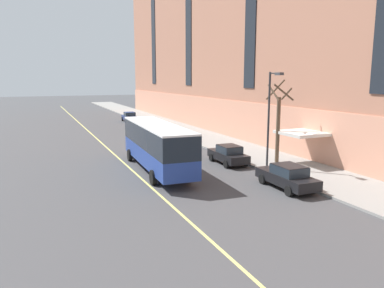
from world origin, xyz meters
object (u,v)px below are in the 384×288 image
(parked_car_champagne_4, at_px, (164,130))
(parked_car_black_2, at_px, (228,154))
(parked_car_navy_5, at_px, (129,117))
(parked_car_black_1, at_px, (287,176))
(street_tree_mid_block, at_px, (278,122))
(parked_car_green_0, at_px, (146,123))
(fire_hydrant, at_px, (193,137))
(street_lamp, at_px, (271,111))
(city_bus, at_px, (157,144))

(parked_car_champagne_4, bearing_deg, parked_car_black_2, -89.59)
(parked_car_navy_5, bearing_deg, parked_car_black_1, -89.72)
(parked_car_black_2, distance_m, parked_car_champagne_4, 15.76)
(street_tree_mid_block, bearing_deg, parked_car_black_2, 157.06)
(parked_car_green_0, distance_m, parked_car_black_1, 31.30)
(fire_hydrant, bearing_deg, street_tree_mid_block, -80.95)
(parked_car_green_0, distance_m, parked_car_navy_5, 9.07)
(parked_car_green_0, height_order, parked_car_black_2, same)
(parked_car_black_2, xyz_separation_m, street_lamp, (1.76, -3.16, 3.77))
(parked_car_champagne_4, xyz_separation_m, street_lamp, (1.88, -18.93, 3.77))
(street_tree_mid_block, bearing_deg, city_bus, 170.60)
(parked_car_black_2, relative_size, street_lamp, 0.60)
(parked_car_black_2, height_order, street_lamp, street_lamp)
(parked_car_navy_5, bearing_deg, parked_car_green_0, -89.14)
(city_bus, relative_size, fire_hydrant, 16.75)
(parked_car_green_0, height_order, parked_car_navy_5, same)
(parked_car_green_0, distance_m, street_tree_mid_block, 25.65)
(parked_car_champagne_4, distance_m, street_tree_mid_block, 17.93)
(street_lamp, bearing_deg, parked_car_black_2, 119.12)
(city_bus, xyz_separation_m, parked_car_black_2, (6.10, -0.06, -1.30))
(street_tree_mid_block, bearing_deg, parked_car_green_0, 98.23)
(parked_car_black_1, xyz_separation_m, parked_car_black_2, (-0.08, 7.61, -0.00))
(parked_car_green_0, relative_size, parked_car_champagne_4, 1.07)
(city_bus, distance_m, parked_car_green_0, 24.44)
(parked_car_black_2, height_order, street_tree_mid_block, street_tree_mid_block)
(city_bus, height_order, parked_car_green_0, city_bus)
(parked_car_champagne_4, relative_size, parked_car_navy_5, 1.04)
(parked_car_champagne_4, height_order, street_tree_mid_block, street_tree_mid_block)
(city_bus, distance_m, street_lamp, 8.85)
(parked_car_champagne_4, relative_size, street_tree_mid_block, 0.67)
(parked_car_navy_5, height_order, fire_hydrant, parked_car_navy_5)
(city_bus, distance_m, parked_car_navy_5, 33.27)
(city_bus, xyz_separation_m, parked_car_black_1, (6.17, -7.67, -1.29))
(city_bus, height_order, parked_car_black_1, city_bus)
(parked_car_black_1, relative_size, parked_car_champagne_4, 1.05)
(city_bus, distance_m, parked_car_black_2, 6.23)
(parked_car_black_1, height_order, fire_hydrant, parked_car_black_1)
(parked_car_green_0, xyz_separation_m, parked_car_champagne_4, (-0.13, -7.93, -0.00))
(parked_car_black_2, distance_m, street_lamp, 5.23)
(parked_car_green_0, bearing_deg, street_lamp, -86.29)
(parked_car_green_0, xyz_separation_m, parked_car_navy_5, (-0.14, 9.07, -0.00))
(parked_car_green_0, distance_m, fire_hydrant, 12.74)
(parked_car_champagne_4, xyz_separation_m, fire_hydrant, (1.78, -4.69, -0.29))
(parked_car_black_2, distance_m, parked_car_navy_5, 32.76)
(parked_car_navy_5, bearing_deg, street_tree_mid_block, -83.70)
(fire_hydrant, bearing_deg, parked_car_navy_5, 94.69)
(parked_car_champagne_4, xyz_separation_m, street_tree_mid_block, (3.79, -17.32, 2.69))
(city_bus, distance_m, parked_car_black_1, 9.93)
(parked_car_black_1, distance_m, parked_car_champagne_4, 23.37)
(street_tree_mid_block, bearing_deg, parked_car_navy_5, 96.30)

